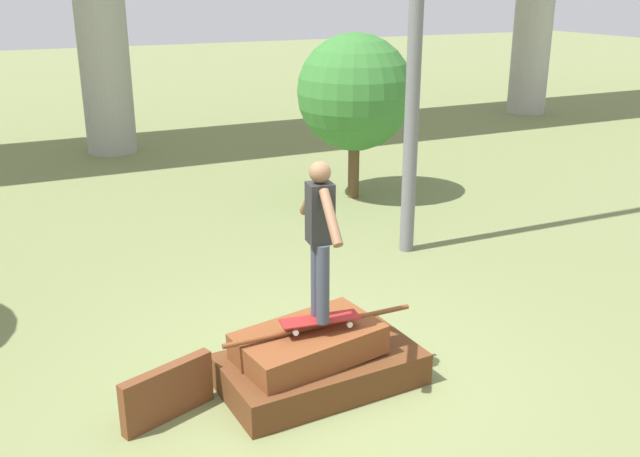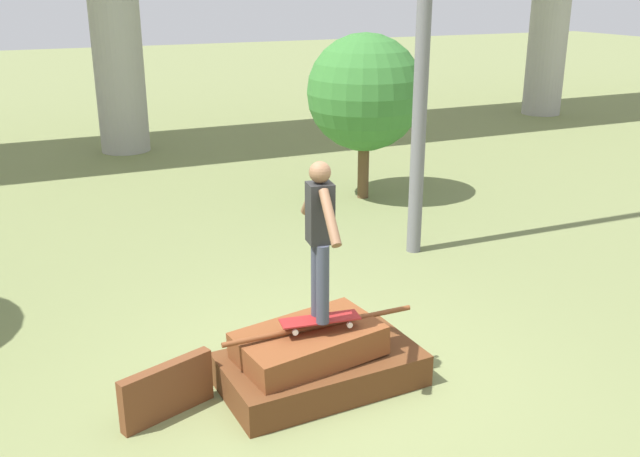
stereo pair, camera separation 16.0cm
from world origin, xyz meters
name	(u,v)px [view 2 (the right image)]	position (x,y,z in m)	size (l,w,h in m)	color
ground_plane	(321,384)	(0.00, 0.00, 0.00)	(80.00, 80.00, 0.00)	olive
scrap_pile	(317,361)	(-0.04, 0.00, 0.26)	(1.95, 1.15, 0.66)	#5B3319
scrap_plank_loose	(167,390)	(-1.47, 0.08, 0.25)	(0.90, 0.42, 0.50)	brown
skateboard	(320,320)	(-0.04, -0.07, 0.73)	(0.77, 0.30, 0.09)	maroon
skater	(320,232)	(-0.04, -0.07, 1.60)	(0.25, 1.05, 1.50)	#383D4C
tree_behind_right	(365,93)	(3.28, 5.50, 1.89)	(2.02, 2.02, 2.91)	brown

